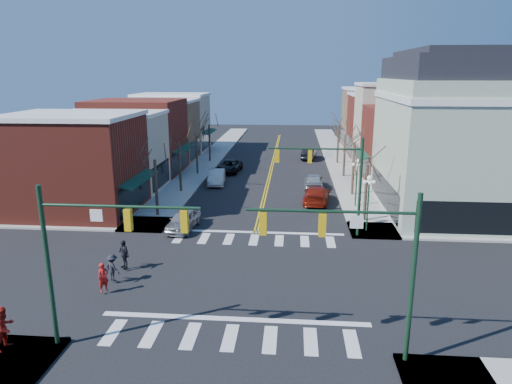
% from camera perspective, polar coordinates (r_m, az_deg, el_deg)
% --- Properties ---
extents(ground, '(160.00, 160.00, 0.00)m').
position_cam_1_polar(ground, '(26.89, -1.43, -10.66)').
color(ground, black).
rests_on(ground, ground).
extents(sidewalk_left, '(3.50, 70.00, 0.15)m').
position_cam_1_polar(sidewalk_left, '(47.01, -9.47, 0.41)').
color(sidewalk_left, '#9E9B93').
rests_on(sidewalk_left, ground).
extents(sidewalk_right, '(3.50, 70.00, 0.15)m').
position_cam_1_polar(sidewalk_right, '(46.01, 12.18, -0.03)').
color(sidewalk_right, '#9E9B93').
rests_on(sidewalk_right, ground).
extents(bldg_left_brick_a, '(10.00, 8.50, 8.00)m').
position_cam_1_polar(bldg_left_brick_a, '(40.92, -21.74, 3.07)').
color(bldg_left_brick_a, maroon).
rests_on(bldg_left_brick_a, ground).
extents(bldg_left_stucco_a, '(10.00, 7.00, 7.50)m').
position_cam_1_polar(bldg_left_stucco_a, '(47.91, -17.68, 4.68)').
color(bldg_left_stucco_a, '#B9AE99').
rests_on(bldg_left_stucco_a, ground).
extents(bldg_left_brick_b, '(10.00, 9.00, 8.50)m').
position_cam_1_polar(bldg_left_brick_b, '(55.23, -14.62, 6.67)').
color(bldg_left_brick_b, maroon).
rests_on(bldg_left_brick_b, ground).
extents(bldg_left_tan, '(10.00, 7.50, 7.80)m').
position_cam_1_polar(bldg_left_tan, '(63.05, -12.16, 7.44)').
color(bldg_left_tan, '#9C7A56').
rests_on(bldg_left_tan, ground).
extents(bldg_left_stucco_b, '(10.00, 8.00, 8.20)m').
position_cam_1_polar(bldg_left_stucco_b, '(70.43, -10.36, 8.42)').
color(bldg_left_stucco_b, '#B9AE99').
rests_on(bldg_left_stucco_b, ground).
extents(bldg_right_brick_a, '(10.00, 8.50, 8.00)m').
position_cam_1_polar(bldg_right_brick_a, '(52.07, 19.04, 5.60)').
color(bldg_right_brick_a, maroon).
rests_on(bldg_right_brick_a, ground).
extents(bldg_right_stucco, '(10.00, 7.00, 10.00)m').
position_cam_1_polar(bldg_right_stucco, '(59.42, 17.34, 7.75)').
color(bldg_right_stucco, '#B9AE99').
rests_on(bldg_right_stucco, ground).
extents(bldg_right_brick_b, '(10.00, 8.00, 8.50)m').
position_cam_1_polar(bldg_right_brick_b, '(66.80, 15.93, 7.90)').
color(bldg_right_brick_b, maroon).
rests_on(bldg_right_brick_b, ground).
extents(bldg_right_tan, '(10.00, 8.00, 9.00)m').
position_cam_1_polar(bldg_right_tan, '(74.60, 14.79, 8.82)').
color(bldg_right_tan, '#9C7A56').
rests_on(bldg_right_tan, ground).
extents(victorian_corner, '(12.25, 14.25, 13.30)m').
position_cam_1_polar(victorian_corner, '(41.34, 24.42, 6.65)').
color(victorian_corner, '#A6B69E').
rests_on(victorian_corner, ground).
extents(traffic_mast_near_left, '(6.60, 0.28, 7.20)m').
position_cam_1_polar(traffic_mast_near_left, '(19.85, -20.14, -6.29)').
color(traffic_mast_near_left, '#14331E').
rests_on(traffic_mast_near_left, ground).
extents(traffic_mast_near_right, '(6.60, 0.28, 7.20)m').
position_cam_1_polar(traffic_mast_near_right, '(18.31, 13.57, -7.55)').
color(traffic_mast_near_right, '#14331E').
rests_on(traffic_mast_near_right, ground).
extents(traffic_mast_far_right, '(6.60, 0.28, 7.20)m').
position_cam_1_polar(traffic_mast_far_right, '(32.40, 9.74, 2.36)').
color(traffic_mast_far_right, '#14331E').
rests_on(traffic_mast_far_right, ground).
extents(lamppost_corner, '(0.36, 0.36, 4.33)m').
position_cam_1_polar(lamppost_corner, '(34.20, 13.89, -0.22)').
color(lamppost_corner, '#14331E').
rests_on(lamppost_corner, ground).
extents(lamppost_midblock, '(0.36, 0.36, 4.33)m').
position_cam_1_polar(lamppost_midblock, '(40.46, 12.50, 2.14)').
color(lamppost_midblock, '#14331E').
rests_on(lamppost_midblock, ground).
extents(tree_left_a, '(0.24, 0.24, 4.76)m').
position_cam_1_polar(tree_left_a, '(37.96, -12.36, 0.43)').
color(tree_left_a, '#382B21').
rests_on(tree_left_a, ground).
extents(tree_left_b, '(0.24, 0.24, 5.04)m').
position_cam_1_polar(tree_left_b, '(45.44, -9.47, 3.08)').
color(tree_left_b, '#382B21').
rests_on(tree_left_b, ground).
extents(tree_left_c, '(0.24, 0.24, 4.55)m').
position_cam_1_polar(tree_left_c, '(53.14, -7.39, 4.56)').
color(tree_left_c, '#382B21').
rests_on(tree_left_c, ground).
extents(tree_left_d, '(0.24, 0.24, 4.90)m').
position_cam_1_polar(tree_left_d, '(60.85, -5.83, 6.06)').
color(tree_left_d, '#382B21').
rests_on(tree_left_d, ground).
extents(tree_right_a, '(0.24, 0.24, 4.62)m').
position_cam_1_polar(tree_right_a, '(36.79, 13.55, -0.21)').
color(tree_right_a, '#382B21').
rests_on(tree_right_a, ground).
extents(tree_right_b, '(0.24, 0.24, 5.18)m').
position_cam_1_polar(tree_right_b, '(44.44, 12.06, 2.79)').
color(tree_right_b, '#382B21').
rests_on(tree_right_b, ground).
extents(tree_right_c, '(0.24, 0.24, 4.83)m').
position_cam_1_polar(tree_right_c, '(52.27, 10.99, 4.40)').
color(tree_right_c, '#382B21').
rests_on(tree_right_c, ground).
extents(tree_right_d, '(0.24, 0.24, 4.97)m').
position_cam_1_polar(tree_right_d, '(60.11, 10.20, 5.83)').
color(tree_right_d, '#382B21').
rests_on(tree_right_d, ground).
extents(car_left_near, '(2.21, 4.51, 1.48)m').
position_cam_1_polar(car_left_near, '(34.87, -9.07, -3.48)').
color(car_left_near, '#A6A6AA').
rests_on(car_left_near, ground).
extents(car_left_mid, '(2.07, 4.78, 1.53)m').
position_cam_1_polar(car_left_mid, '(48.61, -4.95, 1.87)').
color(car_left_mid, silver).
rests_on(car_left_mid, ground).
extents(car_left_far, '(2.79, 5.29, 1.42)m').
position_cam_1_polar(car_left_far, '(54.44, -3.30, 3.23)').
color(car_left_far, black).
rests_on(car_left_far, ground).
extents(car_right_near, '(2.76, 5.55, 1.55)m').
position_cam_1_polar(car_right_near, '(41.76, 7.56, -0.33)').
color(car_right_near, maroon).
rests_on(car_right_near, ground).
extents(car_right_mid, '(2.00, 4.64, 1.56)m').
position_cam_1_polar(car_right_mid, '(47.01, 7.21, 1.38)').
color(car_right_mid, '#B2B2B7').
rests_on(car_right_mid, ground).
extents(car_right_far, '(2.29, 4.92, 1.56)m').
position_cam_1_polar(car_right_far, '(63.08, 6.62, 4.80)').
color(car_right_far, black).
rests_on(car_right_far, ground).
extents(pedestrian_red_a, '(0.68, 0.69, 1.60)m').
position_cam_1_polar(pedestrian_red_a, '(26.01, -18.55, -10.08)').
color(pedestrian_red_a, red).
rests_on(pedestrian_red_a, sidewalk_left).
extents(pedestrian_red_b, '(0.88, 1.04, 1.91)m').
position_cam_1_polar(pedestrian_red_b, '(22.67, -28.91, -14.62)').
color(pedestrian_red_b, '#AE1D12').
rests_on(pedestrian_red_b, sidewalk_left).
extents(pedestrian_dark_a, '(1.05, 1.01, 1.76)m').
position_cam_1_polar(pedestrian_dark_a, '(28.56, -16.19, -7.45)').
color(pedestrian_dark_a, black).
rests_on(pedestrian_dark_a, sidewalk_left).
extents(pedestrian_dark_b, '(1.17, 1.02, 1.57)m').
position_cam_1_polar(pedestrian_dark_b, '(27.10, -17.49, -9.00)').
color(pedestrian_dark_b, black).
rests_on(pedestrian_dark_b, sidewalk_left).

